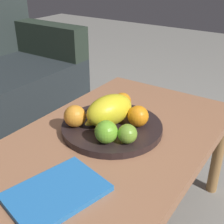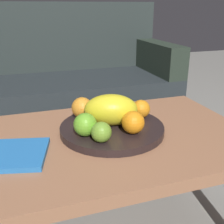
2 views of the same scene
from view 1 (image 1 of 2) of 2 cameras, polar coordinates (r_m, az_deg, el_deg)
coffee_table at (r=1.08m, az=0.14°, el=-7.01°), size 1.01×0.62×0.45m
fruit_bowl at (r=1.09m, az=-0.00°, el=-2.93°), size 0.37×0.37×0.03m
melon_large_front at (r=1.06m, az=-0.46°, el=0.35°), size 0.21×0.16×0.11m
orange_front at (r=1.17m, az=2.02°, el=2.07°), size 0.07×0.07×0.07m
orange_left at (r=1.06m, az=-7.13°, el=-0.78°), size 0.08×0.08×0.08m
orange_right at (r=1.06m, az=5.02°, el=-0.78°), size 0.08×0.08×0.08m
apple_front at (r=0.96m, az=2.97°, el=-4.20°), size 0.06×0.06×0.06m
apple_left at (r=0.96m, az=-1.12°, el=-3.83°), size 0.08×0.08×0.08m
banana_bunch at (r=1.08m, az=-1.63°, el=-0.39°), size 0.17×0.11×0.06m
magazine at (r=0.83m, az=-10.61°, el=-14.91°), size 0.29×0.23×0.02m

